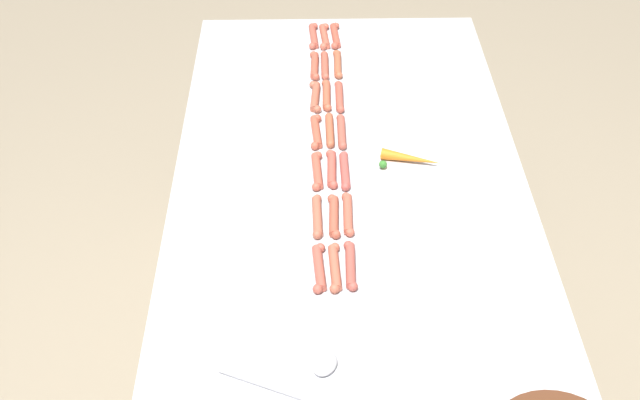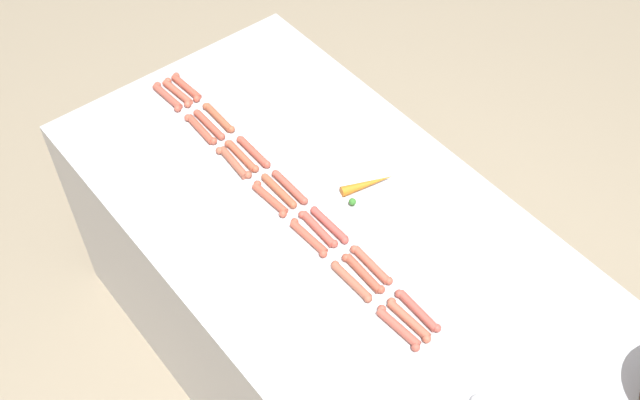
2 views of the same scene
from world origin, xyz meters
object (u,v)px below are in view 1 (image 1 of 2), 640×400
hot_dog_1 (338,64)px  hot_dog_20 (319,268)px  hot_dog_15 (315,66)px  hot_dog_19 (317,216)px  carrot (410,159)px  hot_dog_9 (327,95)px  hot_dog_13 (335,268)px  hot_dog_10 (330,130)px  hot_dog_6 (350,265)px  hot_dog_18 (317,171)px  hot_dog_11 (332,169)px  hot_dog_12 (334,216)px  hot_dog_8 (325,65)px  serving_spoon (306,371)px  hot_dog_17 (316,132)px  hot_dog_3 (342,132)px  hot_dog_16 (315,97)px  hot_dog_7 (325,36)px  hot_dog_4 (345,171)px  hot_dog_0 (335,36)px  hot_dog_2 (339,97)px  hot_dog_14 (313,36)px  hot_dog_5 (348,214)px

hot_dog_1 → hot_dog_20: bearing=85.2°
hot_dog_15 → hot_dog_19: same height
carrot → hot_dog_9: bearing=-56.8°
hot_dog_13 → hot_dog_10: bearing=-90.5°
hot_dog_6 → hot_dog_18: same height
hot_dog_18 → hot_dog_19: (0.00, 0.19, 0.00)m
hot_dog_11 → hot_dog_12: bearing=89.8°
hot_dog_8 → hot_dog_20: bearing=87.7°
hot_dog_10 → serving_spoon: bearing=85.1°
hot_dog_13 → hot_dog_17: size_ratio=1.00×
hot_dog_18 → hot_dog_3: bearing=-111.8°
hot_dog_6 → serving_spoon: 0.33m
hot_dog_16 → hot_dog_20: (0.00, 0.75, 0.00)m
serving_spoon → carrot: 0.79m
hot_dog_7 → hot_dog_9: 0.37m
hot_dog_18 → hot_dog_13: bearing=95.3°
hot_dog_18 → hot_dog_20: size_ratio=1.00×
hot_dog_8 → hot_dog_4: bearing=94.1°
hot_dog_0 → hot_dog_11: size_ratio=1.00×
hot_dog_13 → hot_dog_18: (0.04, -0.38, 0.00)m
hot_dog_17 → hot_dog_20: 0.57m
hot_dog_0 → hot_dog_2: same height
hot_dog_0 → hot_dog_13: bearing=88.0°
hot_dog_3 → hot_dog_13: bearing=86.1°
hot_dog_11 → hot_dog_19: 0.20m
hot_dog_15 → hot_dog_20: (0.00, 0.94, 0.00)m
hot_dog_4 → hot_dog_6: same height
hot_dog_13 → serving_spoon: hot_dog_13 is taller
hot_dog_18 → serving_spoon: bearing=87.0°
hot_dog_0 → hot_dog_1: 0.19m
hot_dog_2 → carrot: carrot is taller
hot_dog_14 → hot_dog_20: (0.00, 1.14, 0.00)m
hot_dog_10 → hot_dog_17: (0.04, 0.01, 0.00)m
hot_dog_0 → hot_dog_13: (0.04, 1.14, 0.00)m
hot_dog_12 → hot_dog_4: bearing=-100.7°
hot_dog_11 → hot_dog_0: bearing=-92.7°
hot_dog_3 → serving_spoon: (0.11, 0.87, -0.00)m
hot_dog_10 → hot_dog_18: bearing=78.3°
hot_dog_3 → hot_dog_20: size_ratio=1.00×
hot_dog_20 → hot_dog_15: bearing=-90.2°
hot_dog_0 → hot_dog_7: (0.04, 0.00, 0.00)m
hot_dog_14 → hot_dog_17: 0.57m
hot_dog_6 → carrot: size_ratio=0.92×
hot_dog_1 → hot_dog_19: (0.08, 0.76, 0.00)m
hot_dog_14 → hot_dog_7: bearing=174.2°
hot_dog_10 → hot_dog_11: 0.19m
hot_dog_9 → hot_dog_10: bearing=91.3°
hot_dog_0 → hot_dog_17: same height
hot_dog_3 → hot_dog_13: (0.04, 0.56, 0.00)m
hot_dog_5 → hot_dog_18: same height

